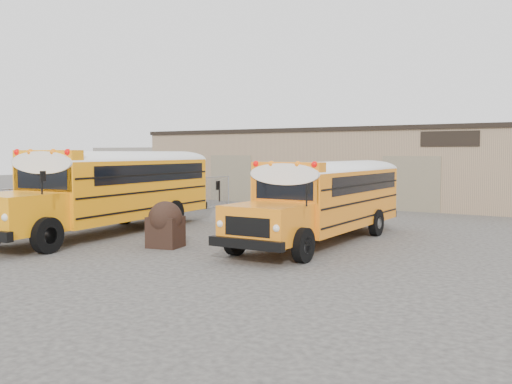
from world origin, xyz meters
The scene contains 9 objects.
ground centered at (0.00, 0.00, 0.00)m, with size 120.00×120.00×0.00m, color #33312F.
warehouse centered at (0.00, 19.99, 2.37)m, with size 30.20×10.20×4.67m.
chainlink_fence centered at (-6.00, 3.00, 0.90)m, with size 0.07×18.07×1.81m.
distant_building_left centered at (-22.00, 22.00, 1.80)m, with size 8.00×6.00×3.60m, color gray.
school_bus_left centered at (-4.21, 7.29, 1.92)m, with size 4.21×11.60×3.32m.
school_bus_right centered at (4.53, 9.30, 1.69)m, with size 3.11×10.09×2.93m.
tarp_bundle centered at (0.91, -1.04, 0.80)m, with size 1.22×1.14×1.56m.
car_white centered at (-11.06, 1.83, 0.68)m, with size 1.92×4.71×1.37m, color silver.
car_dark centered at (-10.94, 9.84, 0.82)m, with size 1.73×4.96×1.64m, color black.
Camera 1 is at (13.93, -15.25, 3.20)m, focal length 40.00 mm.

